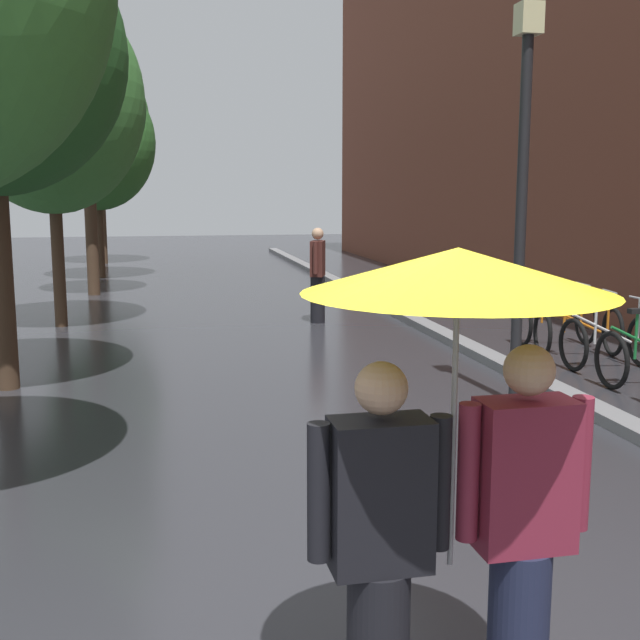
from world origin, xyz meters
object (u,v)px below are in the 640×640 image
street_tree_5 (99,123)px  parked_bicycle_6 (554,321)px  street_tree_4 (95,142)px  couple_under_umbrella (455,410)px  street_tree_2 (50,101)px  parked_bicycle_4 (608,341)px  pedestrian_walking_midground (318,274)px  street_lamp_post (523,176)px  parked_bicycle_5 (578,330)px  street_tree_3 (86,109)px

street_tree_5 → parked_bicycle_6: bearing=-64.4°
street_tree_4 → couple_under_umbrella: 19.76m
street_tree_2 → couple_under_umbrella: bearing=-76.1°
parked_bicycle_4 → couple_under_umbrella: bearing=-125.8°
street_tree_2 → couple_under_umbrella: (2.83, -11.42, -2.36)m
street_tree_5 → pedestrian_walking_midground: 14.29m
couple_under_umbrella → street_lamp_post: size_ratio=0.50×
parked_bicycle_6 → couple_under_umbrella: (-4.75, -8.12, 1.08)m
parked_bicycle_6 → street_lamp_post: size_ratio=0.26×
street_tree_4 → couple_under_umbrella: street_tree_4 is taller
parked_bicycle_4 → parked_bicycle_5: size_ratio=0.94×
parked_bicycle_5 → street_tree_3: bearing=130.5°
parked_bicycle_5 → street_lamp_post: bearing=-132.5°
parked_bicycle_5 → street_lamp_post: street_lamp_post is taller
street_tree_4 → parked_bicycle_6: street_tree_4 is taller
parked_bicycle_5 → parked_bicycle_6: bearing=84.1°
parked_bicycle_4 → parked_bicycle_6: (0.12, 1.69, 0.00)m
street_tree_5 → parked_bicycle_6: size_ratio=5.87×
parked_bicycle_4 → street_tree_5: bearing=113.1°
pedestrian_walking_midground → street_tree_4: bearing=116.8°
parked_bicycle_4 → pedestrian_walking_midground: size_ratio=0.65×
parked_bicycle_4 → couple_under_umbrella: couple_under_umbrella is taller
street_tree_3 → street_lamp_post: bearing=-63.6°
parked_bicycle_5 → parked_bicycle_6: same height
street_tree_2 → parked_bicycle_6: street_tree_2 is taller
parked_bicycle_4 → street_lamp_post: bearing=-145.9°
street_tree_2 → parked_bicycle_5: 9.24m
couple_under_umbrella → parked_bicycle_5: bearing=57.3°
couple_under_umbrella → pedestrian_walking_midground: size_ratio=1.25×
parked_bicycle_5 → parked_bicycle_6: (0.09, 0.85, 0.00)m
street_tree_3 → pedestrian_walking_midground: bearing=-48.8°
street_tree_2 → street_tree_4: (0.16, 8.04, -0.21)m
street_tree_5 → pedestrian_walking_midground: street_tree_5 is taller
street_tree_5 → street_lamp_post: bearing=-73.6°
street_tree_2 → street_lamp_post: size_ratio=1.34×
parked_bicycle_6 → pedestrian_walking_midground: pedestrian_walking_midground is taller
street_tree_3 → parked_bicycle_4: 12.39m
parked_bicycle_6 → street_lamp_post: 4.21m
parked_bicycle_5 → street_tree_5: bearing=114.2°
street_lamp_post → street_tree_3: bearing=116.4°
street_tree_3 → parked_bicycle_4: bearing=-52.2°
pedestrian_walking_midground → street_tree_3: bearing=131.2°
street_tree_4 → couple_under_umbrella: (2.68, -19.46, -2.15)m
street_tree_5 → pedestrian_walking_midground: size_ratio=3.88×
couple_under_umbrella → street_tree_3: bearing=99.3°
parked_bicycle_5 → pedestrian_walking_midground: (-3.03, 3.67, 0.49)m
street_tree_5 → pedestrian_walking_midground: (4.49, -13.07, -3.63)m
street_tree_3 → parked_bicycle_4: (7.23, -9.33, -3.74)m
street_tree_3 → parked_bicycle_5: 11.78m
street_tree_2 → parked_bicycle_4: street_tree_2 is taller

